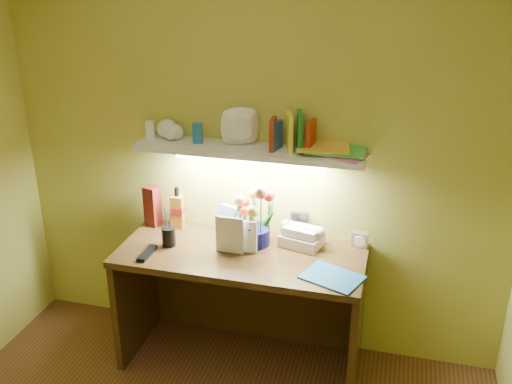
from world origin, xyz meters
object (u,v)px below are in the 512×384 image
Objects in this scene: flower_bouquet at (253,216)px; telephone at (302,235)px; desk at (241,308)px; desk_clock at (360,240)px; whisky_bottle at (178,207)px.

flower_bouquet is 0.30m from telephone.
desk is 6.17× the size of telephone.
telephone is 2.50× the size of desk_clock.
whisky_bottle is at bearing -172.38° from desk_clock.
desk_clock is (0.61, 0.12, -0.13)m from flower_bouquet.
desk_clock is at bearing 20.78° from desk.
desk_clock is (0.64, 0.24, 0.42)m from desk.
whisky_bottle reaches higher than desk_clock.
flower_bouquet is at bearing -10.28° from whisky_bottle.
whisky_bottle is at bearing 154.68° from desk.
telephone is (0.32, 0.18, 0.44)m from desk.
desk is 5.26× the size of whisky_bottle.
telephone reaches higher than desk_clock.
desk is at bearing -152.87° from desk_clock.
whisky_bottle is at bearing -169.80° from telephone.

